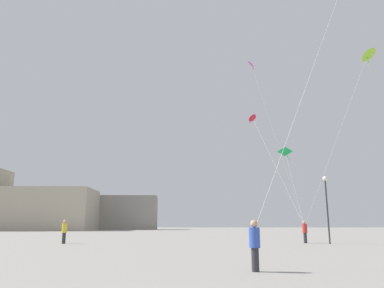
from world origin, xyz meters
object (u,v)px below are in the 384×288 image
(person_in_red, at_px, (305,231))
(building_centre_hall, at_px, (37,210))
(kite_magenta_diamond, at_px, (253,68))
(kite_lime_diamond, at_px, (367,57))
(kite_crimson_diamond, at_px, (253,119))
(person_in_yellow, at_px, (64,231))
(person_in_blue, at_px, (255,243))
(lamppost_east, at_px, (326,198))
(building_right_hall, at_px, (127,213))
(kite_emerald_delta, at_px, (285,153))

(person_in_red, bearing_deg, building_centre_hall, 107.69)
(kite_magenta_diamond, height_order, kite_lime_diamond, kite_magenta_diamond)
(building_centre_hall, bearing_deg, kite_crimson_diamond, -46.52)
(person_in_yellow, height_order, kite_crimson_diamond, kite_crimson_diamond)
(kite_magenta_diamond, bearing_deg, person_in_blue, -99.19)
(person_in_red, relative_size, lamppost_east, 0.34)
(kite_lime_diamond, bearing_deg, person_in_blue, -132.42)
(building_right_hall, xyz_separation_m, lamppost_east, (29.50, -68.55, -0.83))
(kite_lime_diamond, bearing_deg, person_in_yellow, 163.10)
(kite_emerald_delta, bearing_deg, person_in_blue, -106.34)
(lamppost_east, bearing_deg, person_in_red, 144.51)
(building_centre_hall, bearing_deg, kite_lime_diamond, -51.78)
(person_in_blue, bearing_deg, kite_crimson_diamond, -78.78)
(building_right_hall, bearing_deg, building_centre_hall, -142.94)
(person_in_yellow, height_order, lamppost_east, lamppost_east)
(person_in_red, xyz_separation_m, kite_crimson_diamond, (-2.65, 8.19, 11.73))
(lamppost_east, bearing_deg, kite_lime_diamond, -80.80)
(person_in_blue, relative_size, kite_crimson_diamond, 0.14)
(kite_lime_diamond, distance_m, building_right_hall, 81.66)
(kite_crimson_diamond, height_order, kite_lime_diamond, kite_crimson_diamond)
(kite_emerald_delta, relative_size, kite_magenta_diamond, 0.49)
(kite_crimson_diamond, xyz_separation_m, lamppost_east, (4.20, -9.30, -9.22))
(person_in_yellow, distance_m, kite_magenta_diamond, 20.56)
(lamppost_east, bearing_deg, building_right_hall, 113.28)
(kite_lime_diamond, bearing_deg, kite_magenta_diamond, 132.00)
(kite_crimson_diamond, xyz_separation_m, kite_lime_diamond, (5.29, -16.05, -0.42))
(kite_crimson_diamond, relative_size, kite_magenta_diamond, 0.84)
(person_in_blue, height_order, kite_magenta_diamond, kite_magenta_diamond)
(person_in_blue, xyz_separation_m, building_right_hall, (-21.34, 85.41, 3.41))
(lamppost_east, bearing_deg, kite_emerald_delta, 124.92)
(kite_crimson_diamond, xyz_separation_m, kite_magenta_diamond, (-1.16, -8.88, 2.05))
(kite_crimson_diamond, distance_m, building_centre_hall, 63.43)
(lamppost_east, bearing_deg, person_in_blue, -115.82)
(kite_crimson_diamond, bearing_deg, kite_emerald_delta, -72.27)
(person_in_yellow, relative_size, kite_magenta_diamond, 0.13)
(kite_lime_diamond, bearing_deg, lamppost_east, 99.20)
(person_in_yellow, bearing_deg, building_right_hall, -100.51)
(person_in_red, distance_m, kite_emerald_delta, 7.12)
(lamppost_east, bearing_deg, building_centre_hall, 130.83)
(person_in_red, bearing_deg, person_in_blue, -132.95)
(kite_emerald_delta, distance_m, kite_lime_diamond, 11.48)
(person_in_red, bearing_deg, kite_lime_diamond, -94.14)
(kite_magenta_diamond, distance_m, building_right_hall, 73.03)
(person_in_yellow, distance_m, building_right_hall, 69.35)
(person_in_yellow, relative_size, kite_emerald_delta, 0.26)
(lamppost_east, bearing_deg, person_in_yellow, -179.60)
(building_centre_hall, xyz_separation_m, building_right_hall, (18.00, 13.59, -0.37))
(kite_magenta_diamond, bearing_deg, building_right_hall, 109.51)
(person_in_red, height_order, kite_magenta_diamond, kite_magenta_diamond)
(kite_crimson_diamond, bearing_deg, lamppost_east, -65.70)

